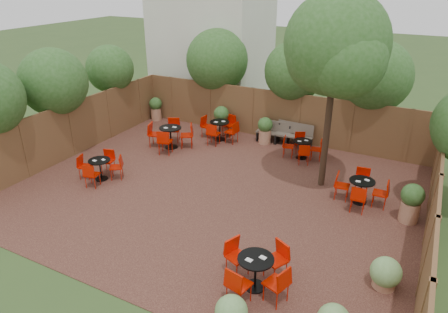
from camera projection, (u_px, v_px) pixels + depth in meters
The scene contains 13 objects.
ground at pixel (216, 191), 12.86m from camera, with size 80.00×80.00×0.00m, color #354F23.
courtyard_paving at pixel (216, 191), 12.85m from camera, with size 12.00×10.00×0.02m, color #3C1F18.
fence_back at pixel (275, 115), 16.48m from camera, with size 12.00×0.08×2.00m, color brown.
fence_left at pixel (71, 130), 14.96m from camera, with size 0.08×10.00×2.00m, color brown.
fence_right at pixel (433, 211), 9.92m from camera, with size 0.08×10.00×2.00m, color brown.
neighbour_building at pixel (212, 23), 19.54m from camera, with size 5.00×4.00×8.00m, color silver.
overhang_foliage at pixel (217, 78), 14.88m from camera, with size 15.59×10.84×2.66m.
courtyard_tree at pixel (335, 50), 11.46m from camera, with size 3.01×2.95×5.91m.
park_bench_left at pixel (274, 131), 16.34m from camera, with size 1.36×0.44×0.84m.
park_bench_right at pixel (294, 134), 15.97m from camera, with size 1.49×0.54×0.90m.
bistro_tables at pixel (226, 163), 13.63m from camera, with size 9.33×8.80×0.96m.
planters at pixel (250, 134), 15.65m from camera, with size 11.72×4.26×1.17m.
low_shrubs at pixel (322, 300), 8.13m from camera, with size 3.11×3.17×0.72m.
Camera 1 is at (5.42, -9.86, 6.32)m, focal length 32.87 mm.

